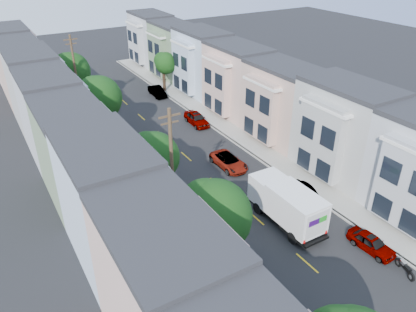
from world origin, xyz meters
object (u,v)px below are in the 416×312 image
(utility_pole_near, at_px, (172,173))
(lead_sedan, at_px, (229,162))
(utility_pole_far, at_px, (76,77))
(parked_left_d, at_px, (143,164))
(tree_b, at_px, (213,217))
(parked_right_a, at_px, (371,243))
(parked_right_b, at_px, (305,196))
(motorcycle, at_px, (404,268))
(tree_c, at_px, (153,158))
(parked_right_d, at_px, (157,92))
(tree_d, at_px, (99,98))
(fedex_truck, at_px, (287,203))
(tree_e, at_px, (71,71))
(tree_far_r, at_px, (165,64))
(parked_right_c, at_px, (197,119))
(parked_left_c, at_px, (198,225))

(utility_pole_near, bearing_deg, lead_sedan, 33.85)
(utility_pole_far, height_order, parked_left_d, utility_pole_far)
(tree_b, relative_size, parked_right_a, 1.94)
(tree_b, bearing_deg, parked_left_d, 84.78)
(parked_right_b, height_order, motorcycle, parked_right_b)
(tree_c, relative_size, parked_right_a, 1.81)
(utility_pole_near, xyz_separation_m, parked_left_d, (1.40, 9.68, -4.39))
(parked_right_d, bearing_deg, tree_d, -133.72)
(utility_pole_far, distance_m, parked_right_b, 30.83)
(lead_sedan, xyz_separation_m, motorcycle, (2.43, -17.96, -0.21))
(tree_d, relative_size, fedex_truck, 1.13)
(tree_d, distance_m, utility_pole_far, 8.78)
(tree_c, bearing_deg, tree_e, 90.00)
(tree_e, relative_size, parked_right_d, 1.86)
(tree_b, height_order, fedex_truck, tree_b)
(lead_sedan, bearing_deg, parked_right_b, -75.00)
(parked_right_b, bearing_deg, fedex_truck, -154.36)
(tree_c, distance_m, utility_pole_near, 3.48)
(tree_c, height_order, tree_far_r, tree_c)
(tree_e, xyz_separation_m, parked_right_d, (11.20, -0.77, -4.46))
(tree_e, bearing_deg, parked_left_d, -85.78)
(parked_left_d, bearing_deg, parked_right_d, 57.67)
(parked_right_a, distance_m, parked_right_c, 25.84)
(tree_far_r, xyz_separation_m, parked_right_a, (-1.99, -38.41, -3.49))
(tree_d, distance_m, lead_sedan, 15.07)
(parked_right_c, bearing_deg, lead_sedan, -99.61)
(tree_c, height_order, parked_left_d, tree_c)
(tree_c, xyz_separation_m, tree_e, (0.00, 25.22, 0.35))
(tree_far_r, bearing_deg, parked_left_c, -111.27)
(tree_e, bearing_deg, tree_b, -90.00)
(tree_b, relative_size, tree_e, 0.98)
(parked_left_c, relative_size, parked_right_b, 0.99)
(fedex_truck, relative_size, motorcycle, 3.37)
(tree_c, xyz_separation_m, parked_right_d, (11.20, 24.45, -4.11))
(tree_b, xyz_separation_m, parked_left_d, (1.40, 15.35, -4.20))
(tree_b, relative_size, tree_far_r, 1.29)
(tree_c, xyz_separation_m, utility_pole_near, (0.00, -3.46, 0.37))
(lead_sedan, bearing_deg, parked_left_d, 153.11)
(tree_far_r, relative_size, parked_right_b, 1.36)
(utility_pole_far, xyz_separation_m, parked_right_d, (11.20, 1.91, -4.48))
(utility_pole_far, xyz_separation_m, parked_left_c, (1.40, -27.19, -4.48))
(tree_far_r, bearing_deg, utility_pole_far, -166.74)
(tree_c, bearing_deg, utility_pole_far, 89.99)
(tree_e, distance_m, fedex_truck, 33.41)
(tree_d, height_order, parked_right_d, tree_d)
(utility_pole_near, height_order, parked_right_b, utility_pole_near)
(tree_d, bearing_deg, utility_pole_near, -89.99)
(tree_b, distance_m, tree_e, 34.35)
(tree_b, bearing_deg, fedex_truck, 14.56)
(lead_sedan, bearing_deg, parked_right_c, 77.18)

